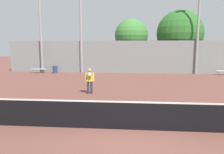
{
  "coord_description": "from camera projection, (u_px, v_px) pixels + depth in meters",
  "views": [
    {
      "loc": [
        -0.01,
        -7.57,
        3.02
      ],
      "look_at": [
        -1.3,
        6.92,
        0.9
      ],
      "focal_mm": 35.0,
      "sensor_mm": 36.0,
      "label": 1
    }
  ],
  "objects": [
    {
      "name": "ground_plane",
      "position": [
        131.0,
        130.0,
        7.89
      ],
      "size": [
        100.0,
        100.0,
        0.0
      ],
      "primitive_type": "plane",
      "color": "brown"
    },
    {
      "name": "tennis_net",
      "position": [
        131.0,
        115.0,
        7.82
      ],
      "size": [
        11.41,
        0.09,
        1.05
      ],
      "color": "black",
      "rests_on": "ground_plane"
    },
    {
      "name": "tennis_player",
      "position": [
        90.0,
        79.0,
        13.62
      ],
      "size": [
        0.57,
        0.47,
        1.6
      ],
      "rotation": [
        0.0,
        0.0,
        0.25
      ],
      "color": "#282D47",
      "rests_on": "ground_plane"
    },
    {
      "name": "bench_courtside_near",
      "position": [
        39.0,
        69.0,
        24.0
      ],
      "size": [
        1.68,
        0.4,
        0.46
      ],
      "color": "silver",
      "rests_on": "ground_plane"
    },
    {
      "name": "light_pole_near_left",
      "position": [
        199.0,
        16.0,
        22.36
      ],
      "size": [
        0.9,
        0.6,
        10.06
      ],
      "color": "#939399",
      "rests_on": "ground_plane"
    },
    {
      "name": "light_pole_far_right",
      "position": [
        81.0,
        14.0,
        23.44
      ],
      "size": [
        0.9,
        0.6,
        11.49
      ],
      "color": "#939399",
      "rests_on": "ground_plane"
    },
    {
      "name": "light_pole_center_back",
      "position": [
        40.0,
        15.0,
        23.45
      ],
      "size": [
        0.9,
        0.6,
        10.82
      ],
      "color": "#939399",
      "rests_on": "ground_plane"
    },
    {
      "name": "trash_bin",
      "position": [
        55.0,
        70.0,
        23.83
      ],
      "size": [
        0.52,
        0.52,
        0.79
      ],
      "color": "navy",
      "rests_on": "ground_plane"
    },
    {
      "name": "back_fence",
      "position": [
        132.0,
        57.0,
        23.78
      ],
      "size": [
        27.63,
        0.06,
        3.52
      ],
      "color": "gray",
      "rests_on": "ground_plane"
    },
    {
      "name": "tree_green_tall",
      "position": [
        180.0,
        34.0,
        25.79
      ],
      "size": [
        5.45,
        5.45,
        7.13
      ],
      "color": "brown",
      "rests_on": "ground_plane"
    },
    {
      "name": "tree_green_broad",
      "position": [
        131.0,
        36.0,
        26.87
      ],
      "size": [
        4.08,
        4.08,
        6.26
      ],
      "color": "brown",
      "rests_on": "ground_plane"
    }
  ]
}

